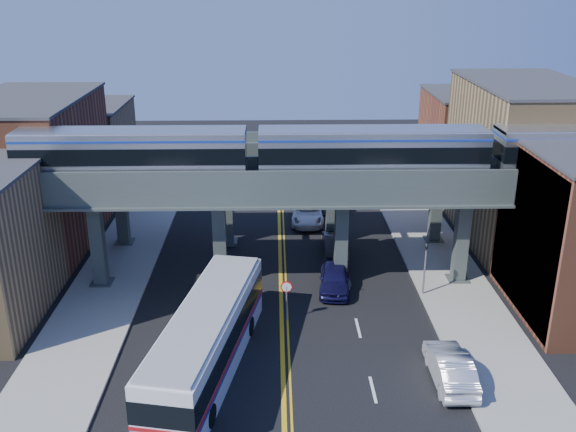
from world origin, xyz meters
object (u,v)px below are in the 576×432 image
car_lane_a (335,278)px  car_lane_d (333,196)px  stop_sign (287,294)px  traffic_signal (425,263)px  car_lane_b (335,247)px  car_lane_c (307,213)px  transit_train (372,151)px  transit_bus (207,340)px  car_parked_curb (450,367)px

car_lane_a → car_lane_d: size_ratio=0.79×
stop_sign → traffic_signal: 9.41m
stop_sign → car_lane_b: stop_sign is taller
car_lane_c → transit_train: bearing=-71.4°
traffic_signal → car_lane_c: size_ratio=0.72×
transit_train → transit_bus: 15.82m
car_lane_c → transit_bus: bearing=-104.1°
car_lane_a → car_lane_d: car_lane_d is taller
stop_sign → car_parked_curb: bearing=-37.8°
car_lane_b → car_lane_d: bearing=85.9°
car_lane_a → car_lane_b: 5.25m
transit_bus → car_parked_curb: transit_bus is taller
transit_train → car_lane_d: (-0.92, 15.52, -8.25)m
car_lane_d → car_lane_a: bearing=-90.6°
transit_bus → car_lane_c: transit_bus is taller
transit_bus → car_lane_b: transit_bus is taller
transit_train → car_lane_c: 14.65m
stop_sign → traffic_signal: bearing=18.6°
car_lane_b → car_lane_c: (-1.70, 7.29, 0.01)m
stop_sign → car_lane_d: 21.03m
transit_train → transit_bus: (-9.72, -10.08, -7.36)m
traffic_signal → transit_bus: traffic_signal is taller
traffic_signal → car_parked_curb: 9.50m
car_lane_c → car_parked_curb: car_parked_curb is taller
transit_train → car_parked_curb: size_ratio=8.69×
car_lane_b → car_parked_curb: 16.23m
stop_sign → car_parked_curb: (8.20, -6.36, -0.92)m
traffic_signal → car_lane_b: bearing=129.4°
stop_sign → car_lane_a: (3.25, 4.02, -0.93)m
car_lane_d → car_parked_curb: (3.64, -26.88, -0.06)m
transit_train → car_lane_c: transit_train is taller
car_lane_a → transit_train: bearing=29.6°
stop_sign → car_lane_c: (2.07, 16.54, -0.97)m
traffic_signal → car_lane_a: (-5.65, 1.02, -1.47)m
transit_bus → car_lane_b: bearing=-18.2°
transit_train → car_lane_c: (-3.41, 11.54, -8.36)m
stop_sign → car_lane_d: size_ratio=0.42×
traffic_signal → car_lane_d: size_ratio=0.66×
traffic_signal → car_lane_a: traffic_signal is taller
car_lane_b → car_lane_d: 11.29m
car_lane_a → car_lane_b: (0.52, 5.23, -0.06)m
transit_bus → stop_sign: bearing=-28.9°
transit_train → car_lane_c: bearing=106.5°
transit_bus → car_lane_c: size_ratio=2.45×
stop_sign → car_lane_c: bearing=82.9°
stop_sign → transit_bus: bearing=-129.8°
transit_bus → transit_train: bearing=-33.0°
transit_train → stop_sign: (-5.48, -5.00, -7.39)m
stop_sign → car_lane_a: 5.25m
car_lane_c → car_parked_curb: size_ratio=1.11×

